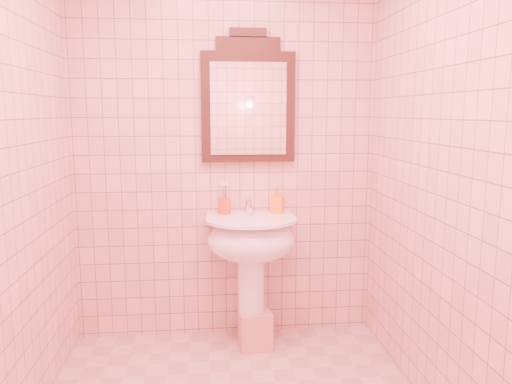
{
  "coord_description": "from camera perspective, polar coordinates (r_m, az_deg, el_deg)",
  "views": [
    {
      "loc": [
        -0.12,
        -2.21,
        1.53
      ],
      "look_at": [
        0.15,
        0.55,
        1.08
      ],
      "focal_mm": 35.0,
      "sensor_mm": 36.0,
      "label": 1
    }
  ],
  "objects": [
    {
      "name": "back_wall",
      "position": [
        3.32,
        -3.57,
        4.31
      ],
      "size": [
        2.0,
        0.02,
        2.5
      ],
      "primitive_type": "cube",
      "color": "tan",
      "rests_on": "floor"
    },
    {
      "name": "pedestal_sink",
      "position": [
        3.21,
        -0.56,
        -6.52
      ],
      "size": [
        0.58,
        0.58,
        0.86
      ],
      "color": "white",
      "rests_on": "floor"
    },
    {
      "name": "faucet",
      "position": [
        3.29,
        -0.78,
        -1.54
      ],
      "size": [
        0.04,
        0.16,
        0.11
      ],
      "color": "white",
      "rests_on": "pedestal_sink"
    },
    {
      "name": "mirror",
      "position": [
        3.29,
        -0.9,
        10.33
      ],
      "size": [
        0.61,
        0.06,
        0.85
      ],
      "color": "black",
      "rests_on": "back_wall"
    },
    {
      "name": "toothbrush_cup",
      "position": [
        3.29,
        -3.65,
        -1.58
      ],
      "size": [
        0.08,
        0.08,
        0.19
      ],
      "rotation": [
        0.0,
        0.0,
        0.26
      ],
      "color": "red",
      "rests_on": "pedestal_sink"
    },
    {
      "name": "soap_dispenser",
      "position": [
        3.31,
        2.45,
        -0.97
      ],
      "size": [
        0.1,
        0.1,
        0.17
      ],
      "primitive_type": "imported",
      "rotation": [
        0.0,
        0.0,
        -0.38
      ],
      "color": "orange",
      "rests_on": "pedestal_sink"
    },
    {
      "name": "towel",
      "position": [
        3.35,
        -0.07,
        -15.6
      ],
      "size": [
        0.22,
        0.16,
        0.25
      ],
      "primitive_type": "cube",
      "rotation": [
        0.0,
        0.0,
        0.13
      ],
      "color": "tan",
      "rests_on": "floor"
    }
  ]
}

